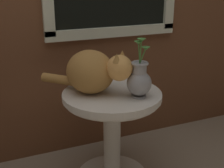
{
  "coord_description": "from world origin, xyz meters",
  "views": [
    {
      "loc": [
        -0.34,
        -1.3,
        1.22
      ],
      "look_at": [
        0.29,
        0.19,
        0.64
      ],
      "focal_mm": 48.55,
      "sensor_mm": 36.0,
      "label": 1
    }
  ],
  "objects": [
    {
      "name": "cat",
      "position": [
        0.19,
        0.23,
        0.72
      ],
      "size": [
        0.43,
        0.45,
        0.25
      ],
      "color": "#AD7A3D",
      "rests_on": "wicker_side_table"
    },
    {
      "name": "pewter_vase_with_ivy",
      "position": [
        0.39,
        0.07,
        0.69
      ],
      "size": [
        0.14,
        0.14,
        0.33
      ],
      "color": "#99999E",
      "rests_on": "wicker_side_table"
    },
    {
      "name": "wicker_side_table",
      "position": [
        0.29,
        0.19,
        0.41
      ],
      "size": [
        0.57,
        0.57,
        0.59
      ],
      "color": "silver",
      "rests_on": "ground_plane"
    }
  ]
}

